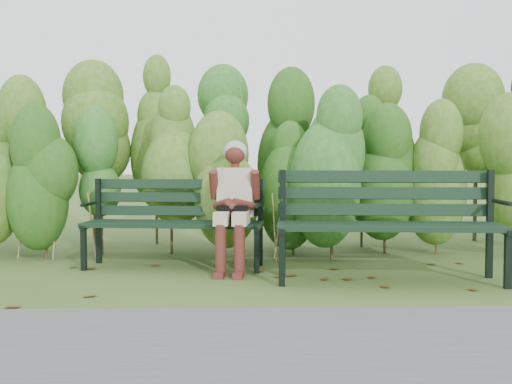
{
  "coord_description": "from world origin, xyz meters",
  "views": [
    {
      "loc": [
        -0.13,
        -5.02,
        1.03
      ],
      "look_at": [
        0.0,
        0.35,
        0.75
      ],
      "focal_mm": 42.0,
      "sensor_mm": 36.0,
      "label": 1
    }
  ],
  "objects": [
    {
      "name": "ground",
      "position": [
        0.0,
        0.0,
        0.0
      ],
      "size": [
        80.0,
        80.0,
        0.0
      ],
      "primitive_type": "plane",
      "color": "#3A5921"
    },
    {
      "name": "footpath",
      "position": [
        0.0,
        -2.2,
        0.01
      ],
      "size": [
        60.0,
        2.5,
        0.01
      ],
      "primitive_type": "cube",
      "color": "#474749",
      "rests_on": "ground"
    },
    {
      "name": "hedge_band",
      "position": [
        0.0,
        1.86,
        1.26
      ],
      "size": [
        11.04,
        1.67,
        2.42
      ],
      "color": "#47381E",
      "rests_on": "ground"
    },
    {
      "name": "leaf_litter",
      "position": [
        -0.05,
        -0.09,
        0.0
      ],
      "size": [
        5.79,
        2.12,
        0.01
      ],
      "color": "brown",
      "rests_on": "ground"
    },
    {
      "name": "bench_left",
      "position": [
        -0.77,
        0.79,
        0.5
      ],
      "size": [
        1.76,
        0.74,
        0.85
      ],
      "color": "black",
      "rests_on": "ground"
    },
    {
      "name": "bench_right",
      "position": [
        1.13,
        0.1,
        0.56
      ],
      "size": [
        1.95,
        0.77,
        0.95
      ],
      "color": "black",
      "rests_on": "ground"
    },
    {
      "name": "seated_woman",
      "position": [
        -0.2,
        0.55,
        0.69
      ],
      "size": [
        0.49,
        0.72,
        1.22
      ],
      "color": "beige",
      "rests_on": "ground"
    }
  ]
}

